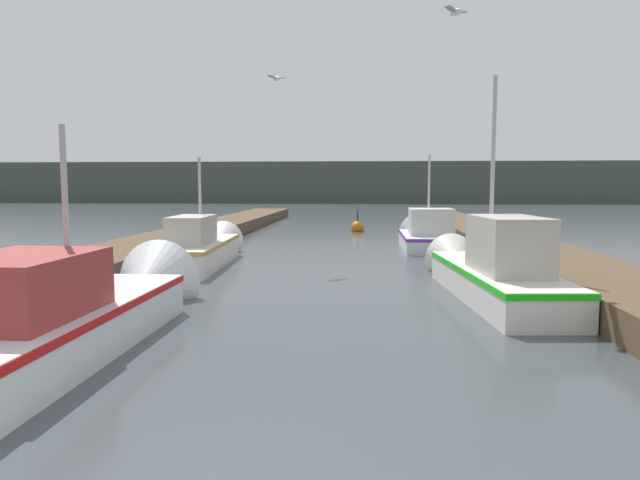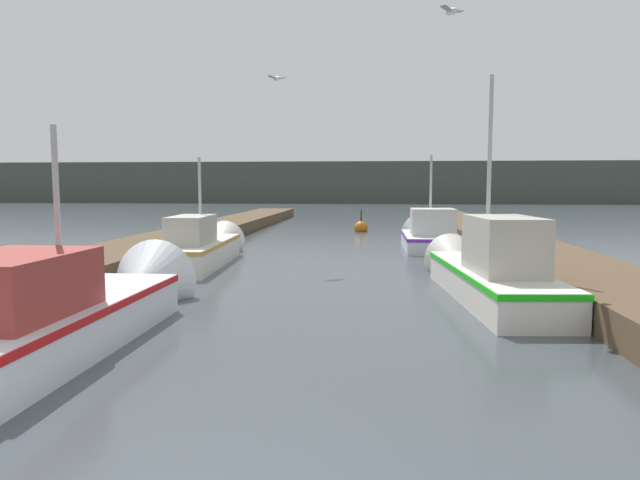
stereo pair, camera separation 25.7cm
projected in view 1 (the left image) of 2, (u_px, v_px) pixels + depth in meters
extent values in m
cube|color=brown|center=(179.00, 240.00, 19.74)|extent=(2.30, 40.00, 0.52)
cube|color=brown|center=(502.00, 242.00, 18.90)|extent=(2.30, 40.00, 0.52)
cube|color=#424C42|center=(357.00, 183.00, 73.52)|extent=(120.00, 16.00, 4.83)
cube|color=silver|center=(55.00, 330.00, 7.29)|extent=(1.69, 5.15, 0.64)
cube|color=red|center=(54.00, 310.00, 7.27)|extent=(1.72, 5.18, 0.10)
cone|color=silver|center=(148.00, 286.00, 10.44)|extent=(1.61, 1.20, 1.61)
cube|color=#99332D|center=(22.00, 286.00, 6.59)|extent=(1.32, 1.94, 0.73)
cylinder|color=#B2B2B7|center=(66.00, 213.00, 7.53)|extent=(0.08, 0.08, 2.32)
cube|color=silver|center=(496.00, 283.00, 10.80)|extent=(1.79, 5.29, 0.62)
cube|color=#1AC916|center=(496.00, 270.00, 10.78)|extent=(1.82, 5.32, 0.10)
cone|color=silver|center=(456.00, 261.00, 13.91)|extent=(1.37, 1.14, 1.29)
cube|color=#B2AD9E|center=(509.00, 245.00, 10.08)|extent=(1.20, 1.92, 1.00)
cylinder|color=#B2B2B7|center=(493.00, 171.00, 10.99)|extent=(0.08, 0.08, 3.63)
cube|color=silver|center=(198.00, 254.00, 15.23)|extent=(1.63, 4.81, 0.66)
cube|color=gold|center=(198.00, 244.00, 15.21)|extent=(1.66, 4.84, 0.10)
cone|color=silver|center=(220.00, 243.00, 18.17)|extent=(1.37, 1.23, 1.31)
cube|color=#B2AD9E|center=(192.00, 230.00, 14.57)|extent=(1.01, 1.95, 0.72)
cylinder|color=#B2B2B7|center=(200.00, 199.00, 15.44)|extent=(0.08, 0.08, 2.25)
cube|color=silver|center=(429.00, 241.00, 19.24)|extent=(1.80, 3.82, 0.52)
cube|color=purple|center=(429.00, 235.00, 19.22)|extent=(1.83, 3.85, 0.10)
cone|color=silver|center=(422.00, 235.00, 21.56)|extent=(1.69, 0.87, 1.69)
cube|color=silver|center=(431.00, 222.00, 18.70)|extent=(1.40, 1.34, 0.87)
cylinder|color=#B2B2B7|center=(429.00, 194.00, 19.37)|extent=(0.08, 0.08, 2.65)
cylinder|color=#473523|center=(498.00, 245.00, 15.65)|extent=(0.25, 0.25, 1.05)
cylinder|color=silver|center=(498.00, 225.00, 15.60)|extent=(0.28, 0.28, 0.04)
sphere|color=#BF6513|center=(358.00, 228.00, 26.41)|extent=(0.63, 0.63, 0.63)
cylinder|color=black|center=(358.00, 216.00, 26.36)|extent=(0.06, 0.06, 0.50)
ellipsoid|color=white|center=(277.00, 78.00, 15.60)|extent=(0.29, 0.30, 0.12)
cube|color=gray|center=(281.00, 78.00, 15.69)|extent=(0.28, 0.27, 0.07)
cube|color=gray|center=(273.00, 77.00, 15.51)|extent=(0.28, 0.27, 0.07)
ellipsoid|color=white|center=(456.00, 12.00, 10.32)|extent=(0.30, 0.30, 0.12)
cube|color=gray|center=(461.00, 12.00, 10.41)|extent=(0.28, 0.28, 0.07)
cube|color=gray|center=(452.00, 9.00, 10.23)|extent=(0.28, 0.28, 0.07)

